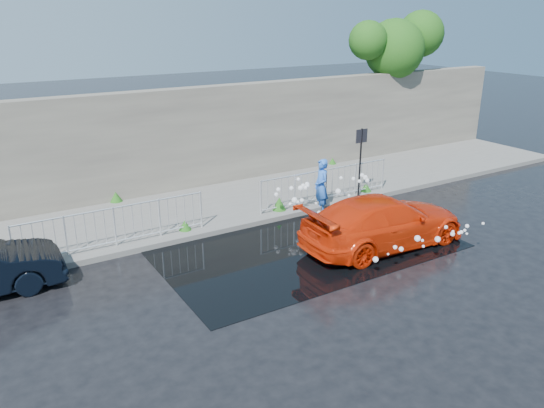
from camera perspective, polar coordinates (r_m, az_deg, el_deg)
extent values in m
plane|color=black|center=(13.71, 4.09, -6.36)|extent=(90.00, 90.00, 0.00)
cube|color=#5E5E5A|center=(17.65, -5.30, -0.01)|extent=(30.00, 4.00, 0.15)
cube|color=#5E5E5A|center=(15.99, -2.11, -2.06)|extent=(30.00, 0.25, 0.16)
cube|color=#565049|center=(19.08, -8.43, 7.08)|extent=(30.00, 0.60, 3.50)
cube|color=black|center=(14.70, 3.44, -4.43)|extent=(8.00, 5.00, 0.01)
cylinder|color=black|center=(18.00, 9.44, 4.12)|extent=(0.06, 0.06, 2.50)
cube|color=black|center=(17.76, 9.62, 7.23)|extent=(0.45, 0.04, 0.45)
cylinder|color=#332114|center=(25.28, 12.21, 11.33)|extent=(0.36, 0.36, 5.00)
sphere|color=#114813|center=(24.15, 13.02, 15.92)|extent=(2.55, 2.55, 2.55)
sphere|color=#114813|center=(25.19, 15.70, 17.21)|extent=(2.01, 2.01, 2.01)
sphere|color=#114813|center=(23.12, 10.29, 16.94)|extent=(1.60, 1.60, 1.60)
cylinder|color=silver|center=(14.37, -26.18, -4.14)|extent=(0.05, 0.05, 1.10)
cylinder|color=silver|center=(15.44, -7.64, -0.58)|extent=(0.05, 0.05, 1.10)
cylinder|color=silver|center=(14.52, -16.76, -0.42)|extent=(5.00, 0.04, 0.04)
cylinder|color=silver|center=(14.87, -16.40, -3.86)|extent=(5.00, 0.04, 0.04)
cylinder|color=silver|center=(16.29, -1.21, 0.69)|extent=(0.05, 0.05, 1.10)
cylinder|color=silver|center=(19.17, 11.83, 3.22)|extent=(0.05, 0.05, 1.10)
cylinder|color=silver|center=(17.46, 5.89, 3.70)|extent=(5.00, 0.04, 0.04)
cylinder|color=silver|center=(17.75, 5.79, 0.75)|extent=(5.00, 0.04, 0.04)
cone|color=#1B4312|center=(14.60, -23.28, -4.87)|extent=(0.40, 0.40, 0.38)
cone|color=#1B4312|center=(15.45, -9.34, -2.25)|extent=(0.36, 0.36, 0.30)
cone|color=#1B4312|center=(16.79, 0.77, 0.05)|extent=(0.44, 0.44, 0.42)
cone|color=#1B4312|center=(18.87, 10.08, 1.79)|extent=(0.38, 0.38, 0.29)
cone|color=#1B4312|center=(18.31, -16.44, 0.76)|extent=(0.42, 0.42, 0.33)
cone|color=#1B4312|center=(22.19, 6.50, 4.64)|extent=(0.34, 0.34, 0.25)
sphere|color=white|center=(15.63, 8.26, -1.42)|extent=(0.13, 0.13, 0.13)
sphere|color=white|center=(16.45, 12.16, -0.92)|extent=(0.06, 0.06, 0.06)
sphere|color=white|center=(15.78, 4.75, 0.07)|extent=(0.07, 0.07, 0.07)
sphere|color=white|center=(16.12, 2.10, 1.73)|extent=(0.13, 0.13, 0.13)
sphere|color=white|center=(14.92, 4.41, -2.84)|extent=(0.13, 0.13, 0.13)
sphere|color=white|center=(17.34, 7.43, 2.81)|extent=(0.11, 0.11, 0.11)
sphere|color=white|center=(15.66, 2.80, 0.21)|extent=(0.09, 0.09, 0.09)
sphere|color=white|center=(15.96, 9.00, -0.50)|extent=(0.07, 0.07, 0.07)
sphere|color=white|center=(15.03, 6.79, -3.44)|extent=(0.11, 0.11, 0.11)
sphere|color=white|center=(15.32, 7.73, -2.33)|extent=(0.09, 0.09, 0.09)
sphere|color=white|center=(15.96, 0.69, 1.59)|extent=(0.13, 0.13, 0.13)
sphere|color=white|center=(16.84, 2.84, 2.69)|extent=(0.11, 0.11, 0.11)
sphere|color=white|center=(16.53, 7.12, 1.37)|extent=(0.18, 0.18, 0.18)
sphere|color=white|center=(17.35, 8.75, 2.71)|extent=(0.12, 0.12, 0.12)
sphere|color=white|center=(17.84, 9.67, 3.07)|extent=(0.14, 0.14, 0.14)
sphere|color=white|center=(16.50, 3.90, 1.98)|extent=(0.09, 0.09, 0.09)
sphere|color=white|center=(16.68, 11.52, 0.00)|extent=(0.16, 0.16, 0.16)
sphere|color=white|center=(16.67, 9.96, 0.71)|extent=(0.13, 0.13, 0.13)
sphere|color=white|center=(17.67, 10.21, 2.51)|extent=(0.15, 0.15, 0.15)
sphere|color=white|center=(14.77, 5.79, -3.33)|extent=(0.17, 0.17, 0.17)
sphere|color=white|center=(14.71, 5.25, -3.78)|extent=(0.15, 0.15, 0.15)
sphere|color=white|center=(16.58, 8.28, 0.91)|extent=(0.09, 0.09, 0.09)
sphere|color=white|center=(16.50, 10.26, 0.36)|extent=(0.11, 0.11, 0.11)
sphere|color=white|center=(15.41, 1.96, 0.00)|extent=(0.09, 0.09, 0.09)
sphere|color=white|center=(16.77, 3.80, 2.14)|extent=(0.15, 0.15, 0.15)
sphere|color=white|center=(17.63, 10.01, 2.84)|extent=(0.15, 0.15, 0.15)
sphere|color=white|center=(16.22, 11.83, -1.61)|extent=(0.17, 0.17, 0.17)
sphere|color=white|center=(15.22, 4.28, -1.69)|extent=(0.14, 0.14, 0.14)
sphere|color=white|center=(15.57, 3.23, 0.41)|extent=(0.12, 0.12, 0.12)
sphere|color=white|center=(15.99, 0.45, 1.04)|extent=(0.12, 0.12, 0.12)
sphere|color=white|center=(15.60, 2.43, 0.44)|extent=(0.17, 0.17, 0.17)
sphere|color=white|center=(17.58, 9.38, 2.44)|extent=(0.11, 0.11, 0.11)
sphere|color=white|center=(16.65, 3.61, 1.76)|extent=(0.13, 0.13, 0.13)
sphere|color=white|center=(16.55, 10.49, 0.47)|extent=(0.09, 0.09, 0.09)
sphere|color=white|center=(15.40, 9.36, -2.42)|extent=(0.10, 0.10, 0.10)
sphere|color=white|center=(16.35, 3.07, 1.72)|extent=(0.16, 0.16, 0.16)
sphere|color=white|center=(16.62, 3.36, 1.99)|extent=(0.13, 0.13, 0.13)
sphere|color=white|center=(16.18, 11.34, -1.09)|extent=(0.12, 0.12, 0.12)
sphere|color=white|center=(15.34, 5.10, -0.96)|extent=(0.13, 0.13, 0.13)
sphere|color=white|center=(13.13, 13.11, -4.55)|extent=(0.10, 0.10, 0.10)
sphere|color=white|center=(14.81, 21.76, -1.95)|extent=(0.08, 0.08, 0.08)
sphere|color=white|center=(14.01, 17.39, -3.64)|extent=(0.15, 0.15, 0.15)
sphere|color=white|center=(14.06, 20.22, -3.01)|extent=(0.06, 0.06, 0.06)
sphere|color=white|center=(14.69, 18.21, -2.38)|extent=(0.10, 0.10, 0.10)
sphere|color=white|center=(14.63, 20.03, -2.67)|extent=(0.08, 0.08, 0.08)
sphere|color=white|center=(13.77, 12.38, -5.29)|extent=(0.06, 0.06, 0.06)
sphere|color=white|center=(13.66, 15.38, -3.59)|extent=(0.16, 0.16, 0.16)
sphere|color=white|center=(15.18, 19.70, -2.86)|extent=(0.10, 0.10, 0.10)
sphere|color=white|center=(14.67, 20.25, -2.24)|extent=(0.11, 0.11, 0.11)
sphere|color=white|center=(15.19, 18.85, -3.07)|extent=(0.13, 0.13, 0.13)
sphere|color=white|center=(13.01, 11.18, -5.94)|extent=(0.07, 0.07, 0.07)
sphere|color=white|center=(13.10, 11.08, -5.87)|extent=(0.14, 0.14, 0.14)
sphere|color=white|center=(13.75, 19.49, -2.95)|extent=(0.08, 0.08, 0.08)
sphere|color=white|center=(13.11, 15.97, -4.40)|extent=(0.07, 0.07, 0.07)
sphere|color=white|center=(13.93, 13.73, -4.73)|extent=(0.13, 0.13, 0.13)
sphere|color=white|center=(13.92, 18.89, -2.81)|extent=(0.07, 0.07, 0.07)
sphere|color=white|center=(13.61, 15.87, -3.79)|extent=(0.07, 0.07, 0.07)
imported|color=red|center=(14.73, 11.89, -1.86)|extent=(4.89, 2.11, 1.40)
imported|color=blue|center=(16.82, 5.32, 1.90)|extent=(0.55, 0.72, 1.77)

